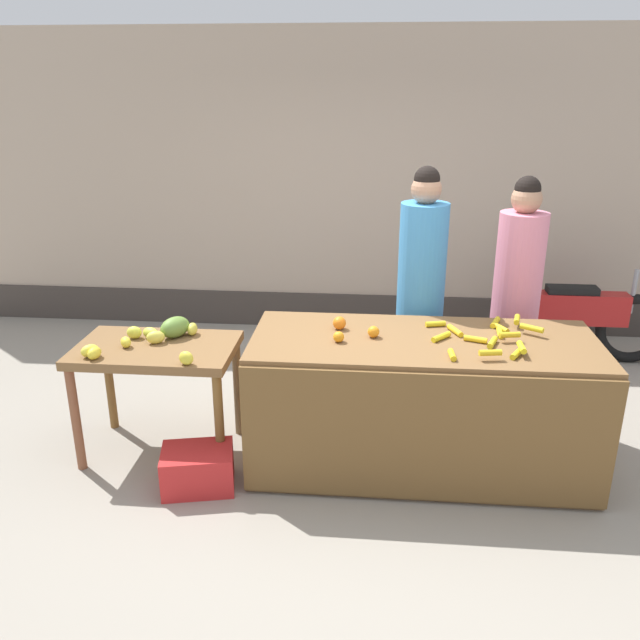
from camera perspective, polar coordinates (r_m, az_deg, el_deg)
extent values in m
plane|color=gray|center=(4.49, 2.79, -12.11)|extent=(24.00, 24.00, 0.00)
cube|color=tan|center=(6.50, 4.08, 11.77)|extent=(9.15, 0.20, 2.91)
cube|color=#3F3833|center=(6.69, 3.79, 0.77)|extent=(9.15, 0.04, 0.36)
cube|color=brown|center=(4.28, 8.87, -7.22)|extent=(2.18, 0.87, 0.89)
cube|color=brown|center=(3.89, 9.24, -10.26)|extent=(2.18, 0.03, 0.83)
cube|color=brown|center=(4.38, -14.30, -2.55)|extent=(1.04, 0.65, 0.06)
cylinder|color=brown|center=(4.49, -20.76, -8.22)|extent=(0.06, 0.06, 0.72)
cylinder|color=brown|center=(4.18, -8.87, -9.24)|extent=(0.06, 0.06, 0.72)
cylinder|color=brown|center=(4.93, -18.09, -5.28)|extent=(0.06, 0.06, 0.72)
cylinder|color=brown|center=(4.65, -7.28, -5.96)|extent=(0.06, 0.06, 0.72)
cylinder|color=yellow|center=(4.10, 10.65, -1.48)|extent=(0.13, 0.14, 0.04)
cylinder|color=gold|center=(4.08, 14.99, -1.93)|extent=(0.09, 0.15, 0.04)
cylinder|color=gold|center=(3.95, 16.98, -2.87)|extent=(0.10, 0.14, 0.04)
cylinder|color=gold|center=(4.43, 15.22, -0.21)|extent=(0.09, 0.16, 0.04)
cylinder|color=gold|center=(4.31, 10.16, -0.34)|extent=(0.14, 0.07, 0.04)
cylinder|color=yellow|center=(3.84, 11.58, -3.04)|extent=(0.04, 0.12, 0.04)
cylinder|color=yellow|center=(4.25, 15.60, -1.09)|extent=(0.05, 0.14, 0.04)
cylinder|color=gold|center=(4.22, 11.84, -0.92)|extent=(0.09, 0.16, 0.04)
cylinder|color=yellow|center=(4.10, 13.56, -1.67)|extent=(0.14, 0.08, 0.04)
cylinder|color=gold|center=(4.33, 15.66, -0.69)|extent=(0.10, 0.14, 0.04)
cylinder|color=yellow|center=(3.97, 17.38, -2.32)|extent=(0.04, 0.13, 0.04)
cylinder|color=gold|center=(4.30, 18.20, -0.69)|extent=(0.14, 0.11, 0.04)
cylinder|color=gold|center=(3.84, 14.80, -2.81)|extent=(0.13, 0.06, 0.04)
cylinder|color=gold|center=(4.43, 17.00, 0.05)|extent=(0.06, 0.13, 0.04)
cylinder|color=gold|center=(4.15, 16.41, -1.27)|extent=(0.13, 0.06, 0.04)
sphere|color=orange|center=(3.99, 1.66, -1.50)|extent=(0.07, 0.07, 0.07)
sphere|color=orange|center=(4.19, 1.73, -0.27)|extent=(0.09, 0.09, 0.09)
sphere|color=orange|center=(4.07, 4.75, -1.07)|extent=(0.07, 0.07, 0.07)
ellipsoid|color=yellow|center=(4.38, -16.78, -1.89)|extent=(0.10, 0.11, 0.07)
ellipsoid|color=#E4D64B|center=(4.38, -14.31, -1.49)|extent=(0.14, 0.11, 0.09)
ellipsoid|color=yellow|center=(4.01, -11.73, -3.31)|extent=(0.11, 0.09, 0.09)
ellipsoid|color=yellow|center=(4.29, -19.65, -2.57)|extent=(0.13, 0.13, 0.08)
ellipsoid|color=yellow|center=(4.25, -19.30, -2.78)|extent=(0.09, 0.12, 0.08)
ellipsoid|color=#D6D53F|center=(4.51, -16.08, -1.07)|extent=(0.10, 0.08, 0.09)
ellipsoid|color=#D9D146|center=(4.48, -11.21, -0.79)|extent=(0.07, 0.11, 0.08)
ellipsoid|color=#D3DD47|center=(4.48, -14.73, -1.12)|extent=(0.14, 0.12, 0.08)
ellipsoid|color=olive|center=(4.46, -12.68, -0.62)|extent=(0.24, 0.26, 0.14)
cylinder|color=#33333D|center=(4.93, 8.50, -4.40)|extent=(0.29, 0.29, 0.73)
cylinder|color=#3F8CCC|center=(4.66, 9.00, 4.74)|extent=(0.34, 0.34, 0.89)
sphere|color=tan|center=(4.55, 9.38, 11.33)|extent=(0.21, 0.21, 0.21)
sphere|color=black|center=(4.54, 9.43, 12.18)|extent=(0.18, 0.18, 0.18)
cylinder|color=#33333D|center=(5.10, 16.25, -4.37)|extent=(0.29, 0.29, 0.70)
cylinder|color=pink|center=(4.84, 17.14, 4.06)|extent=(0.34, 0.34, 0.86)
sphere|color=tan|center=(4.73, 17.79, 10.15)|extent=(0.21, 0.21, 0.21)
sphere|color=black|center=(4.72, 17.88, 10.96)|extent=(0.18, 0.18, 0.18)
torus|color=black|center=(6.45, 25.90, -0.69)|extent=(0.65, 0.09, 0.65)
torus|color=black|center=(6.17, 17.64, -0.45)|extent=(0.65, 0.09, 0.65)
cube|color=#A51919|center=(6.24, 22.07, 0.97)|extent=(0.80, 0.18, 0.28)
cube|color=black|center=(6.16, 21.37, 2.41)|extent=(0.44, 0.16, 0.08)
cylinder|color=gray|center=(6.33, 25.95, 2.29)|extent=(0.04, 0.04, 0.40)
cube|color=red|center=(4.21, -10.72, -12.78)|extent=(0.50, 0.41, 0.26)
ellipsoid|color=tan|center=(4.98, -2.91, -4.82)|extent=(0.45, 0.41, 0.60)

